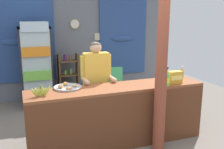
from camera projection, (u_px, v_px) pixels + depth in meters
name	position (u px, v px, depth m)	size (l,w,h in m)	color
ground_plane	(100.00, 122.00, 4.85)	(8.10, 8.10, 0.00)	slate
back_wall_curtained	(75.00, 44.00, 6.29)	(4.81, 0.22, 2.57)	slate
stall_counter	(120.00, 111.00, 3.87)	(2.77, 0.57, 0.93)	brown
timber_post	(161.00, 75.00, 3.62)	(0.20, 0.17, 2.43)	brown
drink_fridge	(36.00, 61.00, 5.55)	(0.67, 0.69, 1.88)	#232328
bottle_shelf_rack	(68.00, 76.00, 6.08)	(0.48, 0.28, 1.12)	brown
plastic_lawn_chair	(113.00, 81.00, 5.94)	(0.53, 0.53, 0.86)	#4CC675
shopkeeper	(96.00, 76.00, 4.27)	(0.53, 0.42, 1.58)	#28282D
soda_bottle_lime_soda	(167.00, 78.00, 3.90)	(0.09, 0.09, 0.30)	#75C64C
soda_bottle_orange_soda	(182.00, 73.00, 4.36)	(0.06, 0.06, 0.22)	orange
snack_box_choco_powder	(175.00, 77.00, 4.07)	(0.23, 0.12, 0.20)	gold
pastry_tray	(67.00, 87.00, 3.79)	(0.42, 0.42, 0.07)	#BCBCC1
banana_bunch	(41.00, 92.00, 3.41)	(0.28, 0.06, 0.16)	#B7C647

